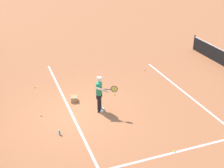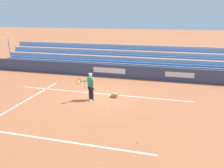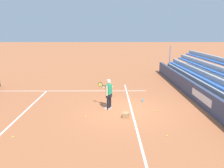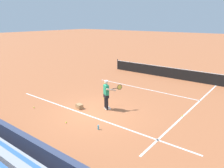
# 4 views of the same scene
# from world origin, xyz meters

# --- Properties ---
(ground_plane) EXTENTS (160.00, 160.00, 0.00)m
(ground_plane) POSITION_xyz_m (0.00, 0.00, 0.00)
(ground_plane) COLOR #B7663D
(court_baseline_white) EXTENTS (12.00, 0.10, 0.01)m
(court_baseline_white) POSITION_xyz_m (0.00, -0.50, 0.00)
(court_baseline_white) COLOR white
(court_baseline_white) RESTS_ON ground
(court_sideline_white) EXTENTS (0.10, 12.00, 0.01)m
(court_sideline_white) POSITION_xyz_m (4.11, 4.00, 0.00)
(court_sideline_white) COLOR white
(court_sideline_white) RESTS_ON ground
(court_service_line_white) EXTENTS (8.22, 0.10, 0.01)m
(court_service_line_white) POSITION_xyz_m (0.00, 5.50, 0.00)
(court_service_line_white) COLOR white
(court_service_line_white) RESTS_ON ground
(back_wall_sponsor_board) EXTENTS (23.65, 0.25, 1.10)m
(back_wall_sponsor_board) POSITION_xyz_m (-0.01, -4.77, 0.55)
(back_wall_sponsor_board) COLOR #384260
(back_wall_sponsor_board) RESTS_ON ground
(tennis_player) EXTENTS (0.91, 0.88, 1.71)m
(tennis_player) POSITION_xyz_m (0.23, 0.81, 0.89)
(tennis_player) COLOR black
(tennis_player) RESTS_ON ground
(ball_box_cardboard) EXTENTS (0.46, 0.38, 0.26)m
(ball_box_cardboard) POSITION_xyz_m (-1.09, -0.10, 0.13)
(ball_box_cardboard) COLOR #A87F51
(ball_box_cardboard) RESTS_ON ground
(tennis_ball_far_right) EXTENTS (0.07, 0.07, 0.07)m
(tennis_ball_far_right) POSITION_xyz_m (4.08, 2.50, 0.03)
(tennis_ball_far_right) COLOR #CCE533
(tennis_ball_far_right) RESTS_ON ground
(tennis_ball_near_player) EXTENTS (0.07, 0.07, 0.07)m
(tennis_ball_near_player) POSITION_xyz_m (-3.24, -1.70, 0.03)
(tennis_ball_near_player) COLOR #CCE533
(tennis_ball_near_player) RESTS_ON ground
(tennis_ball_by_box) EXTENTS (0.07, 0.07, 0.07)m
(tennis_ball_by_box) POSITION_xyz_m (-1.01, 2.01, 0.03)
(tennis_ball_by_box) COLOR #CCE533
(tennis_ball_by_box) RESTS_ON ground
(tennis_ball_far_left) EXTENTS (0.07, 0.07, 0.07)m
(tennis_ball_far_left) POSITION_xyz_m (-0.25, -1.84, 0.03)
(tennis_ball_far_left) COLOR #CCE533
(tennis_ball_far_left) RESTS_ON ground
(tennis_ball_toward_net) EXTENTS (0.07, 0.07, 0.07)m
(tennis_ball_toward_net) POSITION_xyz_m (-3.30, 4.82, 0.03)
(tennis_ball_toward_net) COLOR #CCE533
(tennis_ball_toward_net) RESTS_ON ground
(water_bottle) EXTENTS (0.07, 0.07, 0.22)m
(water_bottle) POSITION_xyz_m (1.46, -1.35, 0.11)
(water_bottle) COLOR #33B2E5
(water_bottle) RESTS_ON ground
(tennis_net) EXTENTS (11.09, 0.09, 1.07)m
(tennis_net) POSITION_xyz_m (0.00, 9.69, 0.49)
(tennis_net) COLOR #33383D
(tennis_net) RESTS_ON ground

